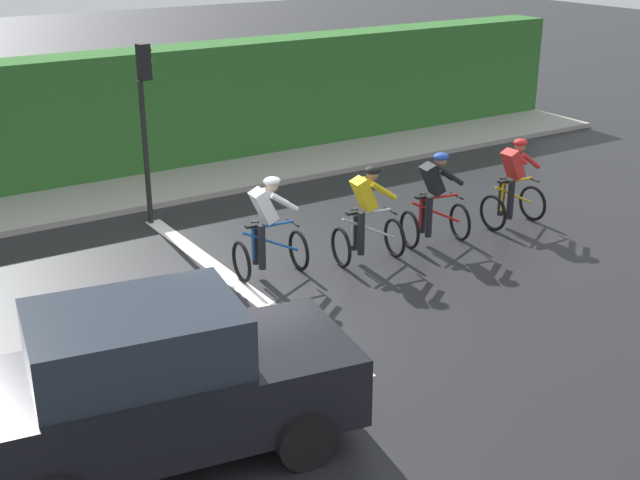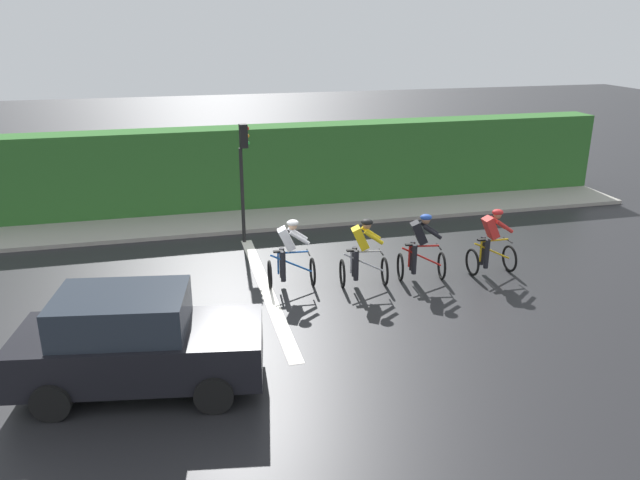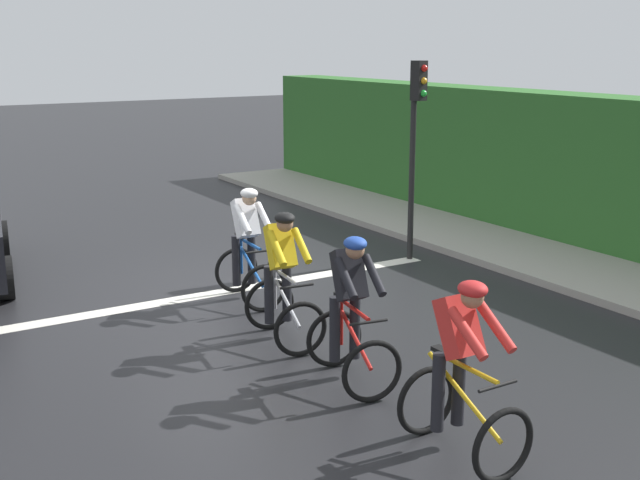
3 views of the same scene
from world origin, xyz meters
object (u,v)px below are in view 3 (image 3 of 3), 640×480
cyclist_lead (462,372)px  cyclist_fourth (248,247)px  cyclist_second (351,313)px  traffic_light_near_crossing (416,130)px  cyclist_mid (283,280)px

cyclist_lead → cyclist_fourth: size_ratio=1.00×
cyclist_second → traffic_light_near_crossing: traffic_light_near_crossing is taller
cyclist_mid → cyclist_fourth: 1.71m
cyclist_fourth → traffic_light_near_crossing: size_ratio=0.50×
cyclist_lead → cyclist_mid: (-0.03, -3.32, 0.00)m
traffic_light_near_crossing → cyclist_lead: bearing=55.6°
cyclist_second → cyclist_fourth: bearing=-96.1°
cyclist_lead → cyclist_second: (-0.06, -1.85, 0.00)m
cyclist_fourth → traffic_light_near_crossing: (-3.41, -0.58, 1.43)m
cyclist_mid → cyclist_lead: bearing=89.4°
cyclist_fourth → traffic_light_near_crossing: 3.74m
cyclist_lead → cyclist_fourth: (-0.40, -4.99, 0.00)m
cyclist_mid → traffic_light_near_crossing: size_ratio=0.50×
cyclist_second → cyclist_mid: same height
cyclist_lead → traffic_light_near_crossing: size_ratio=0.50×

